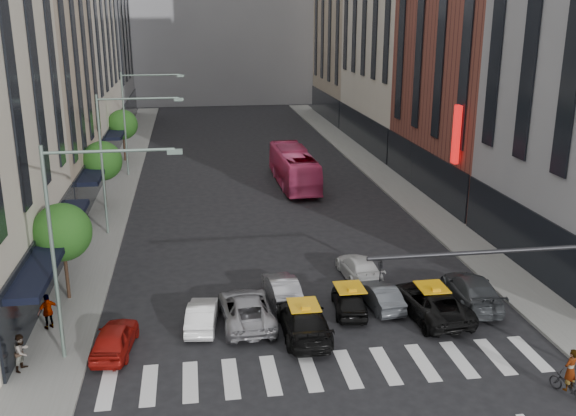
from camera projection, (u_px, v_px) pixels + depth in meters
name	position (u px, v px, depth m)	size (l,w,h in m)	color
ground	(342.00, 390.00, 24.76)	(160.00, 160.00, 0.00)	black
sidewalk_left	(116.00, 194.00, 51.43)	(3.00, 96.00, 0.15)	slate
sidewalk_right	(392.00, 182.00, 54.77)	(3.00, 96.00, 0.15)	slate
building_left_b	(20.00, 42.00, 45.26)	(8.00, 16.00, 24.00)	tan
building_left_d	(90.00, 4.00, 79.37)	(8.00, 18.00, 30.00)	gray
building_right_b	(481.00, 26.00, 48.96)	(8.00, 18.00, 26.00)	brown
building_right_d	(356.00, 13.00, 84.59)	(8.00, 18.00, 28.00)	tan
tree_near	(62.00, 232.00, 31.43)	(2.88, 2.88, 4.95)	black
tree_mid	(102.00, 161.00, 46.56)	(2.88, 2.88, 4.95)	black
tree_far	(123.00, 125.00, 61.69)	(2.88, 2.88, 4.95)	black
streetlamp_near	(75.00, 225.00, 25.36)	(5.38, 0.25, 9.00)	gray
streetlamp_mid	(116.00, 146.00, 40.48)	(5.38, 0.25, 9.00)	gray
streetlamp_far	(135.00, 110.00, 55.61)	(5.38, 0.25, 9.00)	gray
traffic_signal	(555.00, 282.00, 23.62)	(10.10, 0.20, 6.00)	black
liberty_sign	(456.00, 135.00, 43.74)	(0.30, 0.70, 4.00)	red
car_red	(114.00, 338.00, 27.38)	(1.54, 3.82, 1.30)	maroon
car_white_front	(202.00, 315.00, 29.58)	(1.29, 3.69, 1.21)	white
car_silver	(246.00, 309.00, 29.96)	(2.33, 5.06, 1.41)	#97969B
taxi_left	(304.00, 320.00, 28.80)	(2.05, 5.04, 1.46)	black
taxi_center	(349.00, 300.00, 31.05)	(1.50, 3.73, 1.27)	black
car_grey_mid	(380.00, 295.00, 31.61)	(1.29, 3.71, 1.22)	#43464B
taxi_right	(431.00, 302.00, 30.64)	(2.44, 5.29, 1.47)	black
car_grey_curb	(472.00, 290.00, 31.92)	(2.06, 5.07, 1.47)	#3B3F43
car_row2_left	(282.00, 288.00, 32.31)	(1.40, 4.00, 1.32)	#9B9BA0
car_row2_right	(359.00, 267.00, 35.00)	(1.79, 4.41, 1.28)	silver
bus	(294.00, 167.00, 53.71)	(2.60, 11.11, 3.09)	#E8447D
motorcycle	(568.00, 385.00, 24.31)	(0.57, 1.63, 0.86)	black
rider	(573.00, 355.00, 23.94)	(0.62, 0.41, 1.70)	gray
pedestrian_near	(22.00, 352.00, 25.71)	(0.76, 0.59, 1.56)	gray
pedestrian_far	(48.00, 311.00, 29.08)	(0.99, 0.41, 1.68)	gray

